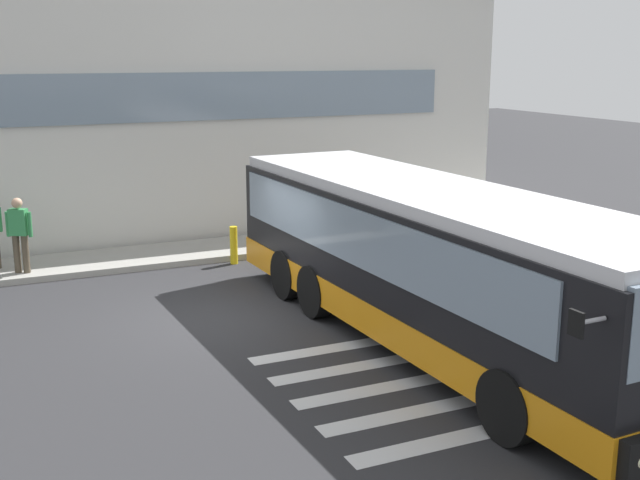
# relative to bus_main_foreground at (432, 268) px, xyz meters

# --- Properties ---
(ground_plane) EXTENTS (80.00, 90.00, 0.02)m
(ground_plane) POSITION_rel_bus_main_foreground_xyz_m (-2.93, 2.83, -1.34)
(ground_plane) COLOR #2B2B2D
(ground_plane) RESTS_ON ground
(bay_paint_stripes) EXTENTS (4.40, 3.96, 0.01)m
(bay_paint_stripes) POSITION_rel_bus_main_foreground_xyz_m (-0.93, -1.37, -1.33)
(bay_paint_stripes) COLOR silver
(bay_paint_stripes) RESTS_ON ground
(terminal_building) EXTENTS (22.65, 13.80, 6.83)m
(terminal_building) POSITION_rel_bus_main_foreground_xyz_m (-3.62, 14.44, 2.07)
(terminal_building) COLOR silver
(terminal_building) RESTS_ON ground
(boarding_curb) EXTENTS (24.85, 2.00, 0.15)m
(boarding_curb) POSITION_rel_bus_main_foreground_xyz_m (-2.93, 7.63, -1.26)
(boarding_curb) COLOR #9E9B93
(boarding_curb) RESTS_ON ground
(bus_main_foreground) EXTENTS (3.02, 10.91, 2.70)m
(bus_main_foreground) POSITION_rel_bus_main_foreground_xyz_m (0.00, 0.00, 0.00)
(bus_main_foreground) COLOR black
(bus_main_foreground) RESTS_ON ground
(passenger_at_curb_edge) EXTENTS (0.53, 0.38, 1.68)m
(passenger_at_curb_edge) POSITION_rel_bus_main_foreground_xyz_m (-6.08, 7.10, -0.25)
(passenger_at_curb_edge) COLOR #4C4233
(passenger_at_curb_edge) RESTS_ON boarding_curb
(safety_bollard_yellow) EXTENTS (0.18, 0.18, 0.90)m
(safety_bollard_yellow) POSITION_rel_bus_main_foreground_xyz_m (-1.41, 6.43, -0.88)
(safety_bollard_yellow) COLOR yellow
(safety_bollard_yellow) RESTS_ON ground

